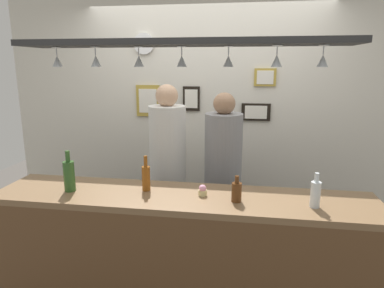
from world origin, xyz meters
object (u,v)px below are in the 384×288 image
Objects in this scene: wall_clock at (144,44)px; picture_frame_crest at (191,99)px; person_middle_grey_shirt at (223,165)px; bottle_beer_brown_stubby at (237,192)px; picture_frame_caricature at (148,101)px; bottle_soda_clear at (315,194)px; picture_frame_lower_pair at (256,112)px; bottle_beer_amber_tall at (146,177)px; person_left_white_patterned_shirt at (168,158)px; picture_frame_upper_small at (265,77)px; cupcake at (203,191)px; bottle_champagne_green at (69,175)px.

picture_frame_crest is at bearing 0.71° from wall_clock.
bottle_beer_brown_stubby is (0.15, -0.84, 0.07)m from person_middle_grey_shirt.
bottle_soda_clear is at bearing -44.14° from picture_frame_caricature.
picture_frame_caricature reaches higher than bottle_soda_clear.
bottle_soda_clear is at bearing -76.42° from picture_frame_lower_pair.
bottle_beer_amber_tall is 1.00× the size of picture_frame_crest.
person_left_white_patterned_shirt is 7.52× the size of bottle_soda_clear.
bottle_beer_brown_stubby is at bearing -54.31° from wall_clock.
picture_frame_upper_small is 1.31m from wall_clock.
bottle_soda_clear is at bearing -54.78° from picture_frame_crest.
wall_clock is at bearing 120.29° from cupcake.
picture_frame_caricature is at bearing 105.04° from bottle_beer_amber_tall.
wall_clock is (-0.81, 1.38, 1.08)m from cupcake.
person_left_white_patterned_shirt is 0.99m from bottle_champagne_green.
wall_clock is at bearing 106.10° from bottle_beer_amber_tall.
cupcake is 0.23× the size of picture_frame_caricature.
bottle_champagne_green is 1.51m from picture_frame_caricature.
picture_frame_crest reaches higher than bottle_beer_brown_stubby.
picture_frame_lower_pair is (0.14, 1.46, 0.34)m from bottle_beer_brown_stubby.
cupcake is at bearing -96.68° from person_middle_grey_shirt.
cupcake is at bearing -105.40° from picture_frame_lower_pair.
picture_frame_upper_small is (0.22, 1.46, 0.70)m from bottle_beer_brown_stubby.
bottle_beer_brown_stubby is 1.51m from picture_frame_lower_pair.
picture_frame_caricature is 0.48m from picture_frame_crest.
picture_frame_upper_small is (0.88, 1.35, 0.67)m from bottle_beer_amber_tall.
bottle_beer_brown_stubby is 2.07m from wall_clock.
cupcake is (-0.09, -0.77, 0.04)m from person_middle_grey_shirt.
picture_frame_lower_pair is at bearing 74.60° from cupcake.
picture_frame_lower_pair is at bearing 59.34° from bottle_beer_amber_tall.
person_left_white_patterned_shirt is at bearing -180.00° from person_middle_grey_shirt.
person_middle_grey_shirt is at bearing 99.94° from bottle_beer_brown_stubby.
picture_frame_crest is 0.76m from wall_clock.
person_middle_grey_shirt is at bearing -120.90° from picture_frame_upper_small.
cupcake is 1.51m from picture_frame_crest.
bottle_beer_amber_tall is at bearing -94.92° from picture_frame_crest.
picture_frame_crest is at bearing 78.77° from person_left_white_patterned_shirt.
picture_frame_lower_pair is (0.38, 1.39, 0.37)m from cupcake.
person_left_white_patterned_shirt is 9.61× the size of bottle_beer_brown_stubby.
person_left_white_patterned_shirt reaches higher than picture_frame_caricature.
picture_frame_lower_pair reaches higher than bottle_beer_amber_tall.
bottle_beer_brown_stubby is 1.20m from bottle_champagne_green.
bottle_champagne_green reaches higher than bottle_soda_clear.
picture_frame_lower_pair is at bearing 0.30° from wall_clock.
bottle_beer_brown_stubby is at bearing -95.66° from picture_frame_lower_pair.
person_middle_grey_shirt is 1.35m from bottle_champagne_green.
bottle_beer_brown_stubby is at bearing -0.66° from bottle_champagne_green.
bottle_champagne_green is 1.65m from picture_frame_crest.
picture_frame_caricature is 1.55× the size of wall_clock.
bottle_champagne_green is at bearing 179.04° from bottle_soda_clear.
picture_frame_crest is at bearing 110.29° from bottle_beer_brown_stubby.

